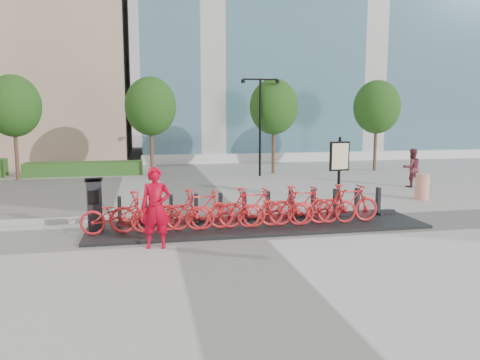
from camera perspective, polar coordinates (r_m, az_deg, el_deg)
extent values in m
plane|color=#AFAFAF|center=(13.03, -3.00, -6.27)|extent=(120.00, 120.00, 0.00)
cube|color=teal|center=(42.54, 11.28, 19.85)|extent=(32.00, 16.00, 24.00)
cube|color=#376028|center=(26.04, -18.42, 1.33)|extent=(6.00, 1.20, 0.70)
cylinder|color=brown|center=(25.30, -25.62, 3.38)|extent=(0.18, 0.18, 3.00)
ellipsoid|color=#13480F|center=(25.25, -25.91, 8.13)|extent=(2.60, 2.60, 2.99)
cylinder|color=brown|center=(24.55, -10.72, 3.91)|extent=(0.18, 0.18, 3.00)
ellipsoid|color=#13480F|center=(24.49, -10.85, 8.82)|extent=(2.60, 2.60, 2.99)
cylinder|color=brown|center=(25.49, 4.09, 4.18)|extent=(0.18, 0.18, 3.00)
ellipsoid|color=#13480F|center=(25.43, 4.14, 8.91)|extent=(2.60, 2.60, 2.99)
cylinder|color=brown|center=(27.71, 16.16, 4.20)|extent=(0.18, 0.18, 3.00)
ellipsoid|color=#13480F|center=(27.66, 16.33, 8.54)|extent=(2.60, 2.60, 2.99)
cylinder|color=black|center=(24.22, 2.46, 6.36)|extent=(0.12, 0.12, 5.00)
cube|color=black|center=(24.16, 1.44, 12.18)|extent=(0.90, 0.08, 0.08)
cube|color=black|center=(24.38, 3.55, 12.13)|extent=(0.90, 0.08, 0.08)
cylinder|color=black|center=(24.06, 0.37, 11.96)|extent=(0.20, 0.20, 0.18)
cylinder|color=black|center=(24.49, 4.58, 11.86)|extent=(0.20, 0.20, 0.18)
cube|color=black|center=(13.55, 2.27, -5.53)|extent=(9.60, 2.40, 0.08)
imported|color=red|center=(12.74, -14.67, -4.14)|extent=(1.95, 0.68, 1.02)
imported|color=red|center=(12.70, -11.43, -3.80)|extent=(1.89, 0.53, 1.13)
imported|color=red|center=(12.73, -8.17, -3.95)|extent=(1.95, 0.68, 1.02)
imported|color=red|center=(12.78, -4.95, -3.60)|extent=(1.89, 0.53, 1.13)
imported|color=red|center=(12.89, -1.76, -3.72)|extent=(1.95, 0.68, 1.02)
imported|color=red|center=(13.02, 1.37, -3.35)|extent=(1.89, 0.53, 1.13)
imported|color=red|center=(13.21, 4.42, -3.46)|extent=(1.95, 0.68, 1.02)
imported|color=red|center=(13.41, 7.39, -3.08)|extent=(1.89, 0.53, 1.13)
imported|color=red|center=(13.67, 10.24, -3.17)|extent=(1.95, 0.68, 1.02)
imported|color=red|center=(13.94, 13.00, -2.79)|extent=(1.89, 0.53, 1.13)
cube|color=black|center=(13.23, -17.31, -3.05)|extent=(0.43, 0.38, 1.35)
cube|color=black|center=(13.11, -17.44, 0.02)|extent=(0.51, 0.45, 0.17)
cube|color=black|center=(13.01, -17.44, -2.05)|extent=(0.27, 0.06, 0.38)
imported|color=#BB011A|center=(11.44, -10.24, -3.33)|extent=(0.78, 0.56, 1.98)
imported|color=brown|center=(22.00, 20.19, 1.40)|extent=(0.85, 0.67, 1.71)
cylinder|color=red|center=(19.00, 21.33, -0.75)|extent=(0.60, 0.60, 0.98)
cylinder|color=black|center=(17.68, 11.99, 1.29)|extent=(0.11, 0.11, 2.38)
cube|color=black|center=(17.63, 12.03, 2.86)|extent=(0.79, 0.21, 1.08)
cube|color=beige|center=(17.57, 12.12, 2.84)|extent=(0.67, 0.11, 0.95)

